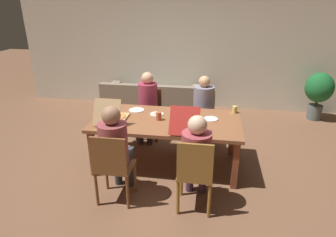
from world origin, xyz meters
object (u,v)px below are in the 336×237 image
at_px(person_3, 196,153).
at_px(pizza_box_0, 186,123).
at_px(chair_3, 195,173).
at_px(couch, 152,102).
at_px(chair_0, 112,165).
at_px(pizza_box_1, 113,116).
at_px(dining_table, 167,124).
at_px(person_0, 115,145).
at_px(plate_1, 157,114).
at_px(person_2, 203,104).
at_px(plate_0, 211,119).
at_px(drinking_glass_1, 235,110).
at_px(potted_plant, 319,90).
at_px(plate_2, 137,110).
at_px(chair_2, 203,114).
at_px(drinking_glass_0, 159,116).
at_px(chair_1, 149,111).
at_px(person_1, 147,101).

relative_size(person_3, pizza_box_0, 1.97).
relative_size(chair_3, couch, 0.45).
xyz_separation_m(chair_0, pizza_box_1, (-0.28, 0.89, 0.25)).
relative_size(chair_0, chair_3, 0.99).
bearing_deg(dining_table, pizza_box_1, -170.56).
bearing_deg(person_0, plate_1, 74.12).
bearing_deg(person_0, person_2, 60.66).
height_order(plate_0, couch, plate_0).
relative_size(drinking_glass_1, potted_plant, 0.11).
height_order(chair_3, plate_1, chair_3).
bearing_deg(plate_2, dining_table, -29.17).
bearing_deg(pizza_box_1, plate_0, 9.71).
distance_m(person_3, plate_2, 1.54).
height_order(dining_table, drinking_glass_1, drinking_glass_1).
xyz_separation_m(chair_2, potted_plant, (2.29, 1.29, 0.16)).
height_order(chair_3, plate_0, chair_3).
bearing_deg(drinking_glass_0, dining_table, 15.23).
relative_size(plate_1, potted_plant, 0.21).
bearing_deg(plate_0, dining_table, -169.97).
relative_size(chair_0, plate_2, 3.91).
bearing_deg(plate_2, chair_2, 34.37).
bearing_deg(person_2, chair_3, -90.00).
xyz_separation_m(pizza_box_0, plate_2, (-0.83, 0.50, -0.04)).
distance_m(chair_1, drinking_glass_0, 1.11).
bearing_deg(pizza_box_1, chair_3, -35.00).
bearing_deg(person_1, drinking_glass_0, -66.71).
xyz_separation_m(chair_0, plate_1, (0.30, 1.19, 0.21)).
height_order(chair_2, plate_0, chair_2).
xyz_separation_m(person_1, drinking_glass_0, (0.37, -0.86, 0.08)).
xyz_separation_m(dining_table, chair_2, (0.49, 0.99, -0.19)).
distance_m(person_1, drinking_glass_0, 0.94).
bearing_deg(person_3, drinking_glass_1, 69.22).
bearing_deg(chair_1, potted_plant, 21.98).
height_order(person_2, drinking_glass_1, person_2).
relative_size(chair_3, drinking_glass_0, 7.93).
xyz_separation_m(chair_0, person_0, (0.00, 0.14, 0.20)).
bearing_deg(couch, chair_2, -43.47).
xyz_separation_m(person_3, potted_plant, (2.29, 3.14, -0.08)).
height_order(chair_3, couch, chair_3).
relative_size(chair_2, pizza_box_0, 1.43).
xyz_separation_m(dining_table, pizza_box_1, (-0.77, -0.13, 0.12)).
bearing_deg(drinking_glass_1, person_2, 139.72).
bearing_deg(chair_2, dining_table, -116.16).
bearing_deg(plate_0, person_3, -98.20).
bearing_deg(drinking_glass_0, plate_2, 142.00).
relative_size(person_2, potted_plant, 1.18).
bearing_deg(chair_2, pizza_box_1, -138.24).
bearing_deg(person_0, plate_0, 41.64).
bearing_deg(chair_1, plate_0, -37.46).
relative_size(person_1, chair_3, 1.28).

